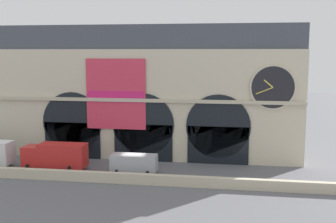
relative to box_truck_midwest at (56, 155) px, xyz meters
The scene contains 5 objects.
ground_plane 9.51m from the box_truck_midwest, ahead, with size 200.00×200.00×0.00m, color slate.
quay_parapet_wall 10.16m from the box_truck_midwest, 22.31° to the right, with size 90.00×0.70×1.10m, color beige.
station_building 13.70m from the box_truck_midwest, 38.71° to the left, with size 39.43×4.48×17.14m.
box_truck_midwest is the anchor object (origin of this frame).
van_center 9.51m from the box_truck_midwest, ahead, with size 5.20×2.48×2.20m.
Camera 1 is at (11.20, -45.68, 13.79)m, focal length 44.72 mm.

